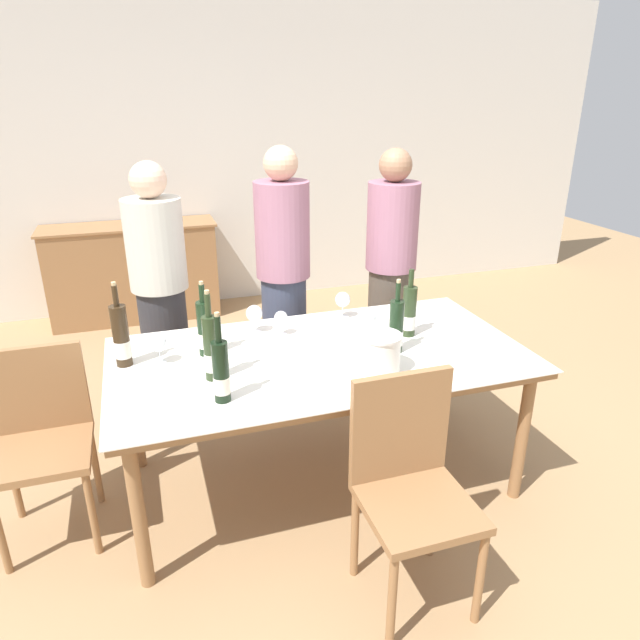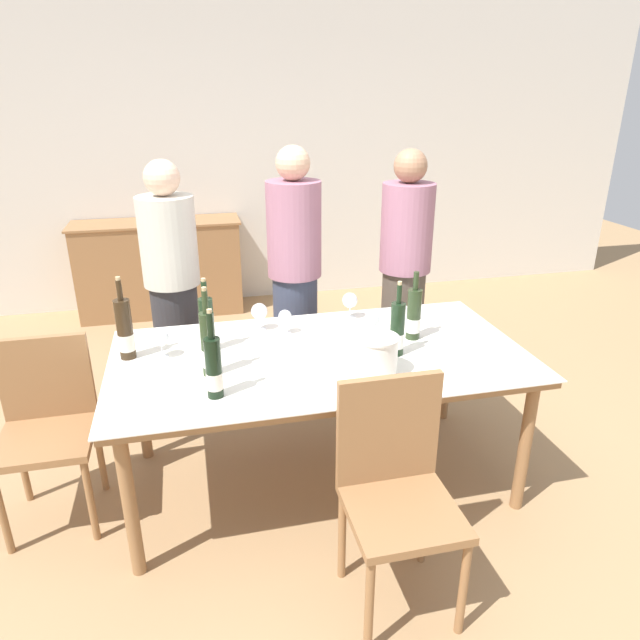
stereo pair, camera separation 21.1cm
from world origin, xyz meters
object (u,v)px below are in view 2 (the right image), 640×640
object	(u,v)px
wine_bottle_4	(125,331)
wine_glass_4	(372,321)
wine_bottle_3	(414,315)
chair_near_front	(396,480)
ice_bucket	(377,354)
wine_glass_1	(285,317)
person_host	(174,296)
wine_bottle_1	(214,368)
wine_glass_2	(259,312)
sideboard_cabinet	(160,268)
dining_table	(320,365)
person_guest_left	(295,283)
wine_bottle_5	(209,345)
chair_left_end	(47,418)
person_guest_right	(404,278)
wine_glass_0	(161,338)
wine_bottle_0	(207,326)
wine_glass_3	(350,301)
wine_bottle_2	(397,330)

from	to	relation	value
wine_bottle_4	wine_glass_4	distance (m)	1.22
wine_bottle_3	chair_near_front	xyz separation A→B (m)	(-0.39, -0.84, -0.33)
ice_bucket	wine_glass_4	bearing A→B (deg)	75.28
wine_glass_1	person_host	distance (m)	0.83
wine_bottle_1	chair_near_front	xyz separation A→B (m)	(0.65, -0.46, -0.34)
wine_bottle_3	wine_glass_2	bearing A→B (deg)	159.03
sideboard_cabinet	dining_table	world-z (taller)	sideboard_cabinet
person_guest_left	chair_near_front	bearing A→B (deg)	-87.04
wine_bottle_5	wine_glass_4	xyz separation A→B (m)	(0.84, 0.22, -0.05)
wine_bottle_1	sideboard_cabinet	bearing A→B (deg)	96.12
dining_table	ice_bucket	size ratio (longest dim) A/B	10.30
chair_left_end	chair_near_front	bearing A→B (deg)	-30.50
wine_bottle_5	person_guest_right	world-z (taller)	person_guest_right
wine_bottle_4	wine_glass_4	xyz separation A→B (m)	(1.22, -0.05, -0.04)
wine_glass_1	person_guest_right	distance (m)	1.05
wine_glass_0	wine_glass_1	distance (m)	0.65
wine_glass_0	chair_near_front	xyz separation A→B (m)	(0.88, -0.90, -0.31)
ice_bucket	person_host	xyz separation A→B (m)	(-0.90, 1.14, -0.04)
sideboard_cabinet	wine_glass_4	distance (m)	2.92
dining_table	person_host	size ratio (longest dim) A/B	1.26
wine_bottle_4	wine_glass_2	distance (m)	0.70
wine_glass_4	person_host	bearing A→B (deg)	142.63
sideboard_cabinet	chair_left_end	size ratio (longest dim) A/B	1.67
wine_bottle_0	wine_bottle_1	xyz separation A→B (m)	(0.00, -0.47, 0.00)
ice_bucket	person_guest_left	size ratio (longest dim) A/B	0.12
wine_bottle_4	wine_bottle_5	world-z (taller)	wine_bottle_5
chair_near_front	wine_glass_1	bearing A→B (deg)	103.18
wine_bottle_1	wine_bottle_4	world-z (taller)	wine_bottle_4
dining_table	wine_bottle_1	bearing A→B (deg)	-150.10
wine_bottle_3	wine_glass_3	size ratio (longest dim) A/B	2.41
wine_glass_3	person_guest_right	size ratio (longest dim) A/B	0.09
wine_bottle_2	person_host	bearing A→B (deg)	137.45
sideboard_cabinet	wine_bottle_4	world-z (taller)	wine_bottle_4
wine_bottle_3	wine_bottle_5	world-z (taller)	wine_bottle_5
chair_near_front	wine_bottle_3	bearing A→B (deg)	64.92
chair_left_end	person_host	xyz separation A→B (m)	(0.61, 0.80, 0.28)
ice_bucket	wine_bottle_5	world-z (taller)	wine_bottle_5
sideboard_cabinet	dining_table	size ratio (longest dim) A/B	0.74
wine_glass_1	person_host	size ratio (longest dim) A/B	0.08
sideboard_cabinet	chair_near_front	world-z (taller)	chair_near_front
wine_bottle_0	wine_bottle_4	distance (m)	0.38
wine_glass_1	person_guest_left	size ratio (longest dim) A/B	0.08
wine_bottle_3	wine_bottle_4	bearing A→B (deg)	176.14
person_guest_left	wine_bottle_5	bearing A→B (deg)	-121.38
wine_bottle_0	wine_glass_1	bearing A→B (deg)	15.87
wine_bottle_0	person_guest_right	distance (m)	1.46
dining_table	wine_bottle_5	size ratio (longest dim) A/B	4.81
wine_bottle_0	wine_bottle_4	world-z (taller)	wine_bottle_4
sideboard_cabinet	wine_glass_0	xyz separation A→B (m)	(0.10, -2.63, 0.42)
wine_bottle_1	wine_glass_0	size ratio (longest dim) A/B	2.73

